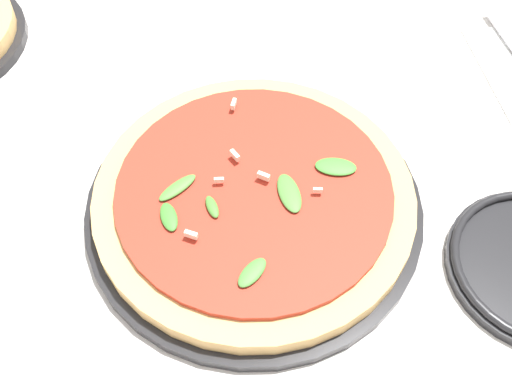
% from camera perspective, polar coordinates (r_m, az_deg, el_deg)
% --- Properties ---
extents(ground_plane, '(6.00, 6.00, 0.00)m').
position_cam_1_polar(ground_plane, '(0.57, 2.51, -4.00)').
color(ground_plane, silver).
extents(pizza_arugula_main, '(0.33, 0.33, 0.05)m').
position_cam_1_polar(pizza_arugula_main, '(0.57, 0.00, -0.77)').
color(pizza_arugula_main, black).
rests_on(pizza_arugula_main, ground_plane).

